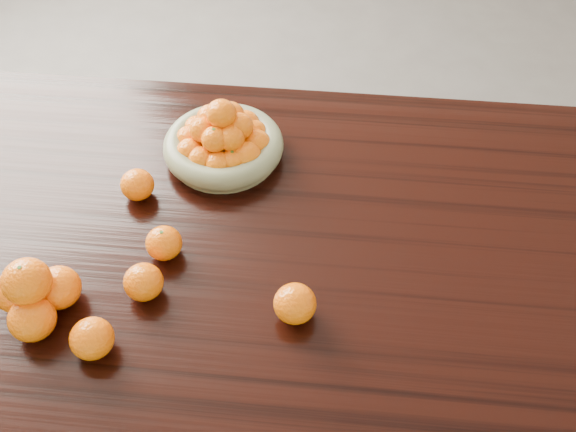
# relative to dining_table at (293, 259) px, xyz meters

# --- Properties ---
(ground) EXTENTS (5.00, 5.00, 0.00)m
(ground) POSITION_rel_dining_table_xyz_m (0.00, 0.00, -0.66)
(ground) COLOR #565451
(ground) RESTS_ON ground
(dining_table) EXTENTS (2.00, 1.00, 0.75)m
(dining_table) POSITION_rel_dining_table_xyz_m (0.00, 0.00, 0.00)
(dining_table) COLOR black
(dining_table) RESTS_ON ground
(fruit_bowl) EXTENTS (0.29, 0.29, 0.16)m
(fruit_bowl) POSITION_rel_dining_table_xyz_m (-0.19, 0.23, 0.14)
(fruit_bowl) COLOR #707455
(fruit_bowl) RESTS_ON dining_table
(orange_pyramid) EXTENTS (0.16, 0.16, 0.14)m
(orange_pyramid) POSITION_rel_dining_table_xyz_m (-0.47, -0.24, 0.15)
(orange_pyramid) COLOR orange
(orange_pyramid) RESTS_ON dining_table
(loose_orange_0) EXTENTS (0.08, 0.08, 0.07)m
(loose_orange_0) POSITION_rel_dining_table_xyz_m (-0.26, -0.08, 0.12)
(loose_orange_0) COLOR orange
(loose_orange_0) RESTS_ON dining_table
(loose_orange_1) EXTENTS (0.08, 0.08, 0.07)m
(loose_orange_1) POSITION_rel_dining_table_xyz_m (-0.28, -0.18, 0.13)
(loose_orange_1) COLOR orange
(loose_orange_1) RESTS_ON dining_table
(loose_orange_2) EXTENTS (0.08, 0.08, 0.08)m
(loose_orange_2) POSITION_rel_dining_table_xyz_m (0.02, -0.20, 0.13)
(loose_orange_2) COLOR orange
(loose_orange_2) RESTS_ON dining_table
(loose_orange_3) EXTENTS (0.08, 0.08, 0.07)m
(loose_orange_3) POSITION_rel_dining_table_xyz_m (-0.36, 0.08, 0.12)
(loose_orange_3) COLOR orange
(loose_orange_3) RESTS_ON dining_table
(loose_orange_4) EXTENTS (0.08, 0.08, 0.08)m
(loose_orange_4) POSITION_rel_dining_table_xyz_m (-0.34, -0.31, 0.13)
(loose_orange_4) COLOR orange
(loose_orange_4) RESTS_ON dining_table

